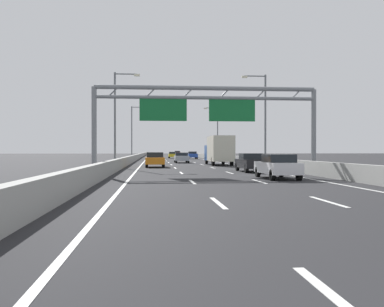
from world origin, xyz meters
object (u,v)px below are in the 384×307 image
streetlamp_right_mid (263,114)px  blue_car (192,155)px  streetlamp_left_far (133,129)px  streetlamp_right_far (216,130)px  streetlamp_left_mid (117,113)px  box_truck (219,150)px  orange_car (155,160)px  sign_gantry (204,107)px  black_car (251,162)px  silver_car (181,157)px  white_car (277,166)px  red_car (177,153)px  yellow_car (173,155)px

streetlamp_right_mid → blue_car: 40.50m
streetlamp_left_far → streetlamp_right_far: (14.93, 0.00, 0.00)m
streetlamp_left_mid → box_truck: size_ratio=1.19×
streetlamp_right_far → box_truck: 28.89m
orange_car → box_truck: size_ratio=0.52×
sign_gantry → blue_car: bearing=85.7°
streetlamp_right_mid → black_car: 12.07m
orange_car → black_car: (7.45, -9.94, -0.01)m
blue_car → silver_car: size_ratio=0.90×
streetlamp_right_far → orange_car: streetlamp_right_far is taller
streetlamp_right_mid → black_car: (-3.72, -10.50, -4.66)m
streetlamp_left_mid → white_car: streetlamp_left_mid is taller
sign_gantry → black_car: size_ratio=3.63×
streetlamp_left_far → orange_car: streetlamp_left_far is taller
streetlamp_left_mid → streetlamp_right_mid: size_ratio=1.00×
red_car → yellow_car: bearing=-94.3°
black_car → streetlamp_left_far: bearing=104.4°
streetlamp_left_mid → blue_car: bearing=74.3°
sign_gantry → red_car: 107.29m
streetlamp_left_far → blue_car: (11.23, 7.03, -4.64)m
yellow_car → red_car: (3.58, 47.57, 0.05)m
red_car → streetlamp_right_mid: bearing=-87.8°
blue_car → red_car: red_car is taller
sign_gantry → white_car: sign_gantry is taller
streetlamp_right_far → silver_car: (-7.55, -18.87, -4.68)m
white_car → red_car: 113.37m
sign_gantry → streetlamp_left_mid: 14.46m
white_car → black_car: 8.20m
streetlamp_left_mid → orange_car: size_ratio=2.27×
streetlamp_left_far → black_car: 45.19m
red_car → box_truck: 90.05m
yellow_car → silver_car: size_ratio=1.01×
yellow_car → box_truck: 42.62m
blue_car → red_car: bearing=90.0°
streetlamp_left_mid → blue_car: size_ratio=2.28×
silver_car → black_car: black_car is taller
yellow_car → box_truck: bearing=-85.5°
streetlamp_right_far → orange_car: bearing=-108.4°
red_car → box_truck: bearing=-90.1°
white_car → red_car: red_car is taller
black_car → streetlamp_right_far: bearing=85.1°
streetlamp_right_mid → red_car: size_ratio=2.12×
streetlamp_right_far → silver_car: bearing=-111.8°
sign_gantry → orange_car: 13.07m
streetlamp_right_mid → red_car: (-3.66, 94.68, -4.63)m
sign_gantry → red_car: bearing=87.9°
sign_gantry → red_car: sign_gantry is taller
streetlamp_left_mid → streetlamp_right_far: same height
streetlamp_right_far → red_car: bearing=93.4°
orange_car → black_car: 12.42m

